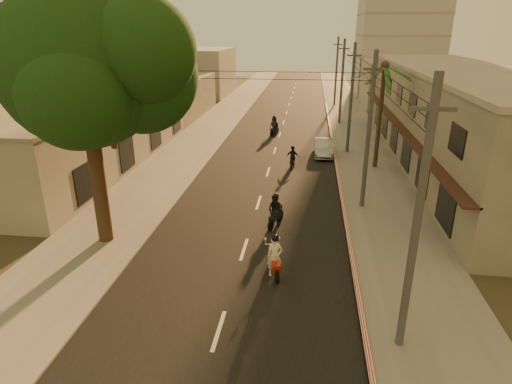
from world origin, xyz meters
The scene contains 18 objects.
ground centered at (0.00, 0.00, 0.00)m, with size 160.00×160.00×0.00m, color #383023.
road centered at (0.00, 20.00, 0.01)m, with size 10.00×140.00×0.02m, color black.
sidewalk_right centered at (7.50, 20.00, 0.06)m, with size 5.00×140.00×0.12m, color slate.
sidewalk_left centered at (-7.50, 20.00, 0.06)m, with size 5.00×140.00×0.12m, color slate.
curb_stripe centered at (5.10, 15.00, 0.10)m, with size 0.20×60.00×0.20m, color red.
shophouse_row centered at (13.95, 18.00, 3.65)m, with size 8.80×34.20×7.30m.
left_building centered at (-13.98, 14.00, 2.60)m, with size 8.20×24.20×5.20m.
broadleaf_tree centered at (-6.61, 2.14, 8.48)m, with size 9.60×8.70×12.10m.
palm_tree centered at (8.00, 16.00, 7.15)m, with size 5.00×5.00×8.20m.
utility_poles centered at (6.20, 20.00, 6.54)m, with size 1.20×48.26×9.00m.
filler_right centered at (14.00, 45.00, 3.00)m, with size 8.00×14.00×6.00m, color #9F9A90.
filler_left_near centered at (-14.00, 34.00, 2.20)m, with size 8.00×14.00×4.40m, color #9F9A90.
filler_left_far centered at (-14.00, 52.00, 3.50)m, with size 8.00×14.00×7.00m, color #9F9A90.
scooter_red centered at (1.65, -0.07, 0.87)m, with size 0.98×1.95×1.96m.
scooter_mid_a centered at (1.29, 4.81, 0.87)m, with size 1.27×1.88×1.91m.
scooter_mid_b centered at (1.72, 15.42, 0.77)m, with size 1.00×1.75×1.72m.
scooter_far_a centered at (-0.55, 25.74, 0.90)m, with size 1.26×1.94×1.98m.
parked_car centered at (4.14, 18.99, 0.69)m, with size 1.53×4.19×1.37m, color #A1A4AA.
Camera 1 is at (2.85, -16.12, 10.06)m, focal length 30.00 mm.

